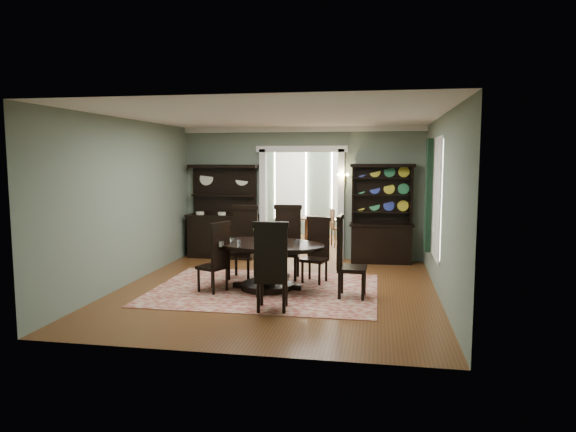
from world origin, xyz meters
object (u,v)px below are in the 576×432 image
Objects in this scene: dining_table at (267,257)px; welsh_dresser at (381,227)px; sideboard at (223,225)px; parlor_table at (307,227)px.

dining_table is 3.38m from welsh_dresser.
sideboard is 2.66× the size of parlor_table.
sideboard is (-1.64, 2.73, 0.18)m from dining_table.
sideboard reaches higher than dining_table.
welsh_dresser is (3.61, 0.01, 0.04)m from sideboard.
parlor_table is (-1.93, 2.00, -0.30)m from welsh_dresser.
parlor_table is at bearing 130.82° from welsh_dresser.
welsh_dresser is 2.80m from parlor_table.
dining_table is at bearing -129.00° from welsh_dresser.
parlor_table is (0.04, 4.74, -0.08)m from dining_table.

